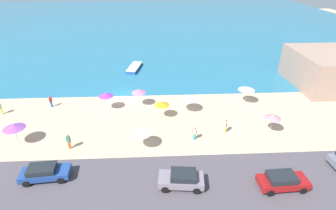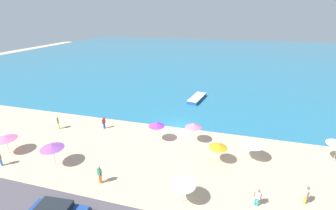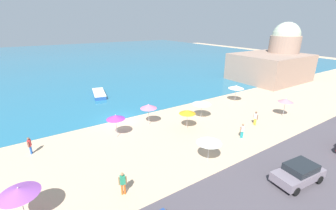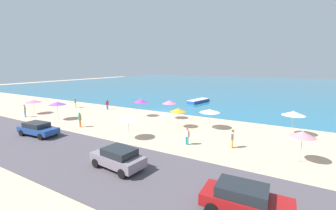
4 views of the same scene
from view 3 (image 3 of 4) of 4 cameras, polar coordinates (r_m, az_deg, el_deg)
The scene contains 17 objects.
ground_plane at distance 28.06m, azimuth -12.39°, elevation -3.75°, with size 160.00×160.00×0.00m, color #D3B18E.
sea at distance 80.48m, azimuth -27.08°, elevation 10.11°, with size 150.00×110.00×0.05m, color teal.
beach_umbrella_1 at distance 16.10m, azimuth -33.71°, elevation -17.73°, with size 2.25×2.25×2.45m.
beach_umbrella_2 at distance 31.28m, azimuth 27.74°, elevation 1.05°, with size 1.82×1.82×2.44m.
beach_umbrella_3 at distance 25.48m, azimuth -4.98°, elevation -0.34°, with size 1.90×1.90×2.56m.
beach_umbrella_4 at distance 34.49m, azimuth 16.93°, elevation 4.40°, with size 2.24×2.24×2.57m.
beach_umbrella_5 at distance 24.53m, azimuth 4.94°, elevation -1.74°, with size 1.83×1.83×2.31m.
beach_umbrella_6 at distance 23.29m, azimuth -13.17°, elevation -3.02°, with size 1.91×1.91×2.49m.
beach_umbrella_7 at distance 19.05m, azimuth 10.43°, elevation -8.85°, with size 2.12×2.12×2.31m.
beach_umbrella_8 at distance 27.56m, azimuth 8.54°, elevation 0.60°, with size 2.32×2.32×2.27m.
bather_0 at distance 23.84m, azimuth -31.71°, elevation -8.56°, with size 0.32×0.55×1.64m.
bather_3 at distance 24.17m, azimuth 18.37°, elevation -6.07°, with size 0.55×0.30×1.61m.
bather_4 at distance 16.40m, azimuth -11.41°, elevation -18.69°, with size 0.55×0.31×1.77m.
bather_5 at distance 27.64m, azimuth 21.35°, elevation -2.99°, with size 0.22×0.57×1.68m.
parked_car_3 at distance 19.64m, azimuth 30.23°, elevation -14.68°, with size 4.07×2.24×1.48m.
skiff_nearshore at distance 38.07m, azimuth -17.12°, elevation 2.79°, with size 2.75×5.93×0.60m.
harbor_fortress at distance 51.68m, azimuth 25.44°, elevation 10.07°, with size 13.84×11.51×11.31m.
Camera 3 is at (-8.65, -24.24, 11.19)m, focal length 24.00 mm.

